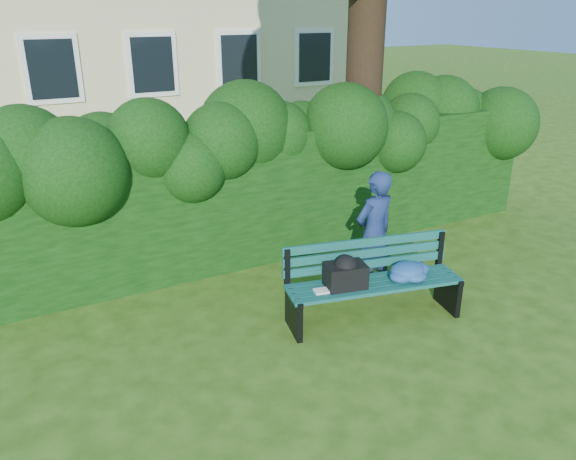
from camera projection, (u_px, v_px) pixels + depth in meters
ground at (314, 326)px, 6.29m from camera, size 80.00×80.00×0.00m
hedge at (233, 196)px, 7.76m from camera, size 10.00×1.00×1.80m
park_bench at (374, 277)px, 6.29m from camera, size 2.06×0.98×0.89m
man_reading at (374, 234)px, 6.75m from camera, size 0.62×0.45×1.57m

